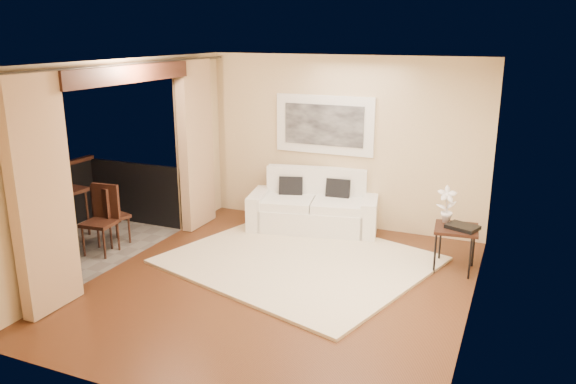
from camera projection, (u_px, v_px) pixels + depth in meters
The scene contains 18 objects.
floor at pixel (279, 285), 6.98m from camera, with size 5.00×5.00×0.00m, color #5B321A.
room_shell at pixel (125, 74), 7.09m from camera, with size 5.00×6.40×5.00m.
balcony at pixel (72, 235), 8.18m from camera, with size 1.81×2.60×1.17m.
curtains at pixel (133, 165), 7.41m from camera, with size 0.16×4.80×2.64m.
artwork at pixel (324, 125), 8.83m from camera, with size 1.62×0.07×0.92m.
rug at pixel (299, 260), 7.68m from camera, with size 3.19×2.78×0.04m, color #F0E2C1.
sofa at pixel (314, 209), 8.86m from camera, with size 2.11×1.24×0.95m.
side_table at pixel (456, 232), 7.28m from camera, with size 0.60×0.60×0.59m.
tray at pixel (463, 227), 7.20m from camera, with size 0.38×0.28×0.05m, color black.
orchid at pixel (447, 205), 7.39m from camera, with size 0.26×0.18×0.49m, color white.
bistro_table at pixel (59, 195), 8.38m from camera, with size 0.69×0.69×0.77m.
balcony_chair_far at pixel (106, 211), 8.13m from camera, with size 0.48×0.48×0.91m.
balcony_chair_near at pixel (103, 213), 7.92m from camera, with size 0.46×0.46×0.97m.
ice_bucket at pixel (57, 181), 8.47m from camera, with size 0.18×0.18×0.20m, color white.
candle at pixel (66, 186), 8.41m from camera, with size 0.06×0.06×0.07m, color red.
vase at pixel (47, 186), 8.23m from camera, with size 0.04×0.04×0.18m, color silver.
glass_a at pixel (64, 187), 8.26m from camera, with size 0.06×0.06×0.12m, color silver.
glass_b at pixel (70, 186), 8.31m from camera, with size 0.06×0.06×0.12m, color silver.
Camera 1 is at (2.62, -5.83, 3.03)m, focal length 35.00 mm.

